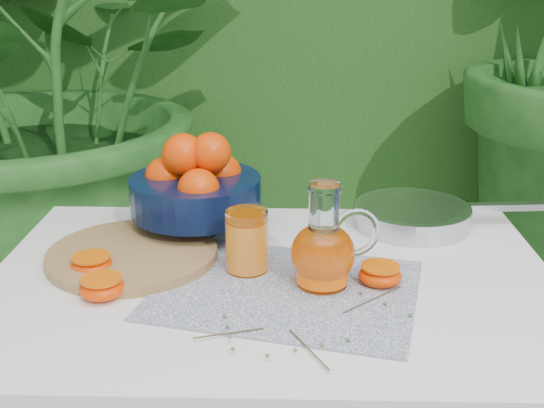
{
  "coord_description": "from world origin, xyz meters",
  "views": [
    {
      "loc": [
        -0.04,
        -1.08,
        1.28
      ],
      "look_at": [
        -0.06,
        0.02,
        0.88
      ],
      "focal_mm": 45.0,
      "sensor_mm": 36.0,
      "label": 1
    }
  ],
  "objects_px": {
    "white_table": "(272,318)",
    "saute_pan": "(414,215)",
    "juice_pitcher": "(324,250)",
    "cutting_board": "(133,255)",
    "fruit_bowl": "(196,186)"
  },
  "relations": [
    {
      "from": "white_table",
      "to": "saute_pan",
      "type": "height_order",
      "value": "saute_pan"
    },
    {
      "from": "juice_pitcher",
      "to": "saute_pan",
      "type": "distance_m",
      "value": 0.35
    },
    {
      "from": "cutting_board",
      "to": "juice_pitcher",
      "type": "bearing_deg",
      "value": -15.57
    },
    {
      "from": "fruit_bowl",
      "to": "white_table",
      "type": "bearing_deg",
      "value": -53.6
    },
    {
      "from": "fruit_bowl",
      "to": "saute_pan",
      "type": "distance_m",
      "value": 0.46
    },
    {
      "from": "juice_pitcher",
      "to": "saute_pan",
      "type": "bearing_deg",
      "value": 54.64
    },
    {
      "from": "white_table",
      "to": "fruit_bowl",
      "type": "relative_size",
      "value": 3.16
    },
    {
      "from": "fruit_bowl",
      "to": "saute_pan",
      "type": "relative_size",
      "value": 0.74
    },
    {
      "from": "white_table",
      "to": "fruit_bowl",
      "type": "distance_m",
      "value": 0.32
    },
    {
      "from": "white_table",
      "to": "juice_pitcher",
      "type": "relative_size",
      "value": 5.56
    },
    {
      "from": "white_table",
      "to": "saute_pan",
      "type": "xyz_separation_m",
      "value": [
        0.29,
        0.25,
        0.11
      ]
    },
    {
      "from": "white_table",
      "to": "juice_pitcher",
      "type": "height_order",
      "value": "juice_pitcher"
    },
    {
      "from": "cutting_board",
      "to": "white_table",
      "type": "bearing_deg",
      "value": -14.58
    },
    {
      "from": "saute_pan",
      "to": "juice_pitcher",
      "type": "bearing_deg",
      "value": -125.36
    },
    {
      "from": "fruit_bowl",
      "to": "saute_pan",
      "type": "height_order",
      "value": "fruit_bowl"
    }
  ]
}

